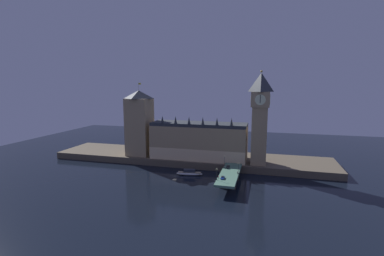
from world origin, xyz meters
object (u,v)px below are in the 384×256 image
clock_tower (260,116)px  pedestrian_near_rail (218,177)px  street_lamp_mid (238,167)px  boat_upstream (189,173)px  pedestrian_mid_walk (238,173)px  pedestrian_far_rail (224,167)px  car_northbound_trail (223,178)px  street_lamp_near (217,173)px  victoria_tower (140,123)px  car_northbound_lead (228,167)px  street_lamp_far (225,159)px

clock_tower → pedestrian_near_rail: bearing=-116.2°
street_lamp_mid → boat_upstream: bearing=164.5°
pedestrian_mid_walk → pedestrian_far_rail: size_ratio=1.11×
car_northbound_trail → pedestrian_near_rail: 2.52m
street_lamp_mid → boat_upstream: (-33.91, 9.40, -9.69)m
street_lamp_near → street_lamp_mid: bearing=53.7°
clock_tower → street_lamp_mid: bearing=-109.0°
street_lamp_near → boat_upstream: bearing=133.8°
pedestrian_near_rail → victoria_tower: bearing=146.9°
victoria_tower → car_northbound_trail: (74.80, -46.88, -23.56)m
pedestrian_far_rail → street_lamp_near: (-0.40, -23.88, 3.54)m
pedestrian_near_rail → street_lamp_near: bearing=-97.2°
street_lamp_near → boat_upstream: (-23.11, 24.12, -9.70)m
car_northbound_trail → street_lamp_mid: bearing=55.2°
car_northbound_lead → street_lamp_near: street_lamp_near is taller
car_northbound_trail → pedestrian_near_rail: bearing=-175.8°
pedestrian_near_rail → pedestrian_far_rail: bearing=90.0°
street_lamp_mid → car_northbound_lead: bearing=125.1°
victoria_tower → car_northbound_lead: (74.80, -24.28, -23.50)m
clock_tower → pedestrian_mid_walk: clock_tower is taller
car_northbound_trail → street_lamp_mid: size_ratio=0.64×
boat_upstream → pedestrian_mid_walk: bearing=-17.0°
car_northbound_trail → boat_upstream: size_ratio=0.25×
victoria_tower → pedestrian_far_rail: (72.30, -26.33, -23.31)m
pedestrian_near_rail → clock_tower: bearing=63.8°
car_northbound_trail → pedestrian_far_rail: pedestrian_far_rail is taller
street_lamp_near → boat_upstream: size_ratio=0.39×
clock_tower → victoria_tower: (-93.60, 3.77, -8.76)m
victoria_tower → pedestrian_mid_walk: 92.92m
street_lamp_mid → street_lamp_far: (-10.80, 14.72, 0.10)m
clock_tower → pedestrian_near_rail: 57.92m
street_lamp_mid → boat_upstream: 36.50m
pedestrian_far_rail → street_lamp_far: size_ratio=0.23×
street_lamp_near → boat_upstream: 34.78m
car_northbound_lead → pedestrian_mid_walk: (7.50, -12.09, 0.30)m
car_northbound_trail → clock_tower: bearing=66.4°
street_lamp_near → street_lamp_mid: (10.80, 14.72, -0.01)m
car_northbound_lead → boat_upstream: bearing=-176.0°
car_northbound_trail → pedestrian_far_rail: bearing=96.9°
clock_tower → street_lamp_far: 39.62m
pedestrian_far_rail → street_lamp_mid: 14.30m
pedestrian_far_rail → boat_upstream: bearing=179.4°
street_lamp_mid → boat_upstream: size_ratio=0.39×
pedestrian_near_rail → pedestrian_far_rail: (0.00, 20.73, -0.04)m
car_northbound_lead → street_lamp_near: size_ratio=0.68×
clock_tower → street_lamp_mid: (-10.90, -31.73, -28.55)m
street_lamp_mid → pedestrian_far_rail: bearing=138.6°
clock_tower → pedestrian_mid_walk: size_ratio=35.85×
boat_upstream → clock_tower: bearing=26.5°
car_northbound_lead → street_lamp_far: bearing=129.6°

